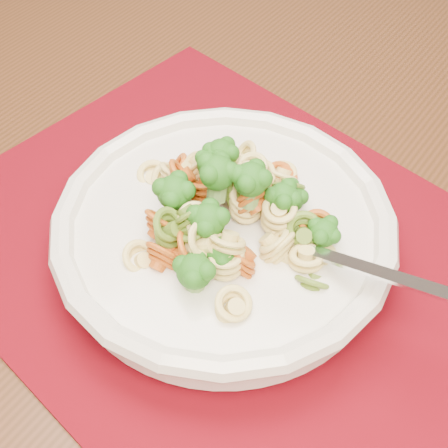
% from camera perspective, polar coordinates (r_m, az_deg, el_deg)
% --- Properties ---
extents(dining_table, '(1.58, 1.26, 0.69)m').
position_cam_1_polar(dining_table, '(0.68, 6.92, -1.49)').
color(dining_table, '#4A2715').
rests_on(dining_table, ground).
extents(placemat, '(0.62, 0.56, 0.00)m').
position_cam_1_polar(placemat, '(0.54, 0.51, -2.69)').
color(placemat, '#5F040F').
rests_on(placemat, dining_table).
extents(pasta_bowl, '(0.28, 0.28, 0.05)m').
position_cam_1_polar(pasta_bowl, '(0.51, -0.00, -0.62)').
color(pasta_bowl, silver).
rests_on(pasta_bowl, placemat).
extents(pasta_broccoli_heap, '(0.24, 0.24, 0.06)m').
position_cam_1_polar(pasta_broccoli_heap, '(0.50, 0.00, 0.45)').
color(pasta_broccoli_heap, '#DFC56E').
rests_on(pasta_broccoli_heap, pasta_bowl).
extents(fork, '(0.18, 0.09, 0.08)m').
position_cam_1_polar(fork, '(0.49, 5.78, -1.72)').
color(fork, silver).
rests_on(fork, pasta_bowl).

